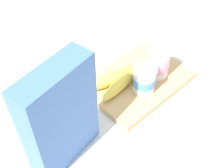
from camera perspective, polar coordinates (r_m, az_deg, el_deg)
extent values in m
plane|color=silver|center=(0.91, 4.91, 0.29)|extent=(2.40, 2.40, 0.00)
cube|color=tan|center=(0.90, 4.95, 0.70)|extent=(0.31, 0.22, 0.02)
cube|color=#4770B7|center=(0.65, -9.99, -6.42)|extent=(0.19, 0.09, 0.28)
cylinder|color=white|center=(0.89, 9.15, 4.08)|extent=(0.06, 0.06, 0.09)
cylinder|color=pink|center=(0.89, 9.15, 4.08)|extent=(0.06, 0.06, 0.05)
cylinder|color=silver|center=(0.86, 9.51, 6.47)|extent=(0.06, 0.06, 0.00)
cylinder|color=white|center=(0.84, 6.30, 0.72)|extent=(0.06, 0.06, 0.08)
cylinder|color=#5193D1|center=(0.84, 6.30, 0.72)|extent=(0.06, 0.06, 0.03)
cylinder|color=silver|center=(0.81, 6.52, 2.75)|extent=(0.07, 0.07, 0.00)
ellipsoid|color=#EBCB49|center=(0.87, 0.59, 1.33)|extent=(0.18, 0.07, 0.04)
ellipsoid|color=#EBCB49|center=(0.86, 1.95, 0.29)|extent=(0.18, 0.06, 0.04)
cylinder|color=brown|center=(0.92, 5.26, 2.97)|extent=(0.01, 0.01, 0.02)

